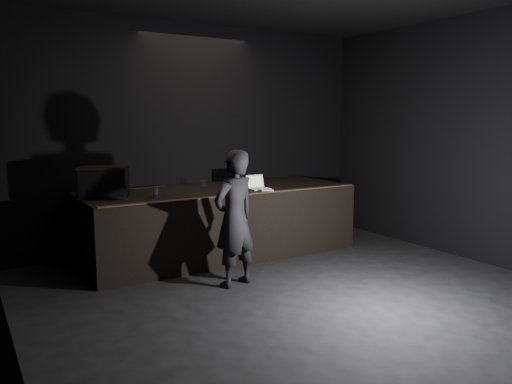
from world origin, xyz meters
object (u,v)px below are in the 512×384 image
at_px(stage_riser, 219,221).
at_px(stage_monitor, 104,182).
at_px(laptop, 258,185).
at_px(beer_can, 156,192).
at_px(person, 234,219).

xyz_separation_m(stage_riser, stage_monitor, (-1.67, 0.03, 0.70)).
distance_m(stage_riser, laptop, 0.80).
bearing_deg(laptop, beer_can, 178.94).
bearing_deg(stage_riser, stage_monitor, 178.86).
relative_size(laptop, beer_can, 1.97).
bearing_deg(stage_monitor, person, -26.34).
bearing_deg(person, beer_can, -75.01).
distance_m(stage_monitor, person, 1.88).
bearing_deg(person, stage_riser, -124.31).
bearing_deg(beer_can, person, -60.15).
height_order(stage_riser, person, person).
bearing_deg(laptop, stage_monitor, 169.43).
bearing_deg(person, laptop, -147.48).
bearing_deg(laptop, stage_riser, 144.52).
bearing_deg(laptop, person, -133.61).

